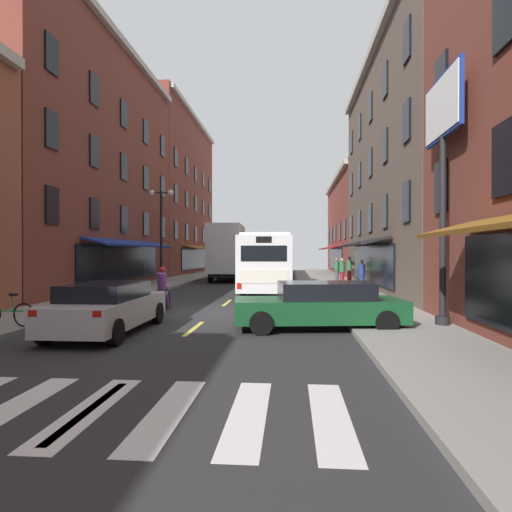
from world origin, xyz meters
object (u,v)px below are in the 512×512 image
object	(u,v)px
sedan_near	(108,307)
bicycle_mid	(102,294)
motorcycle_rider	(163,292)
street_lamp_twin	(161,234)
bicycle_near	(7,313)
pedestrian_rear	(342,271)
pedestrian_far	(337,270)
pedestrian_near	(350,269)
pedestrian_mid	(362,275)
sedan_far	(320,305)
billboard_sign	(443,135)
transit_bus	(270,262)
box_truck	(228,253)
sedan_mid	(241,268)

from	to	relation	value
sedan_near	bicycle_mid	xyz separation A→B (m)	(-2.73, 5.79, -0.20)
motorcycle_rider	street_lamp_twin	world-z (taller)	street_lamp_twin
bicycle_near	pedestrian_rear	size ratio (longest dim) A/B	1.00
pedestrian_far	street_lamp_twin	distance (m)	12.69
motorcycle_rider	bicycle_near	xyz separation A→B (m)	(-3.01, -4.57, -0.21)
pedestrian_far	street_lamp_twin	xyz separation A→B (m)	(-10.62, -6.58, 2.26)
pedestrian_near	pedestrian_mid	world-z (taller)	pedestrian_near
sedan_far	bicycle_mid	bearing A→B (deg)	151.03
motorcycle_rider	bicycle_mid	size ratio (longest dim) A/B	1.21
pedestrian_far	street_lamp_twin	world-z (taller)	street_lamp_twin
pedestrian_far	bicycle_mid	bearing A→B (deg)	141.53
billboard_sign	pedestrian_mid	size ratio (longest dim) A/B	4.31
transit_bus	box_truck	world-z (taller)	box_truck
billboard_sign	bicycle_mid	xyz separation A→B (m)	(-11.96, 4.52, -5.00)
bicycle_near	pedestrian_mid	xyz separation A→B (m)	(11.69, 13.00, 0.47)
pedestrian_rear	bicycle_mid	bearing A→B (deg)	-42.04
motorcycle_rider	sedan_far	bearing A→B (deg)	-31.74
transit_bus	street_lamp_twin	world-z (taller)	street_lamp_twin
sedan_near	motorcycle_rider	size ratio (longest dim) A/B	2.26
box_truck	bicycle_mid	size ratio (longest dim) A/B	4.62
bicycle_near	pedestrian_near	distance (m)	21.06
sedan_mid	box_truck	bearing A→B (deg)	-90.74
bicycle_mid	pedestrian_rear	size ratio (longest dim) A/B	1.01
transit_bus	billboard_sign	bearing A→B (deg)	-66.23
bicycle_mid	street_lamp_twin	size ratio (longest dim) A/B	0.30
billboard_sign	bicycle_near	bearing A→B (deg)	-173.96
sedan_near	motorcycle_rider	world-z (taller)	motorcycle_rider
billboard_sign	transit_bus	world-z (taller)	billboard_sign
box_truck	motorcycle_rider	size ratio (longest dim) A/B	3.82
pedestrian_near	street_lamp_twin	xyz separation A→B (m)	(-11.25, -4.51, 2.16)
pedestrian_near	sedan_near	bearing A→B (deg)	140.32
pedestrian_rear	street_lamp_twin	xyz separation A→B (m)	(-10.62, -3.28, 2.24)
billboard_sign	bicycle_mid	bearing A→B (deg)	159.29
sedan_near	pedestrian_near	distance (m)	19.61
box_truck	pedestrian_mid	xyz separation A→B (m)	(8.80, -9.25, -1.23)
pedestrian_near	street_lamp_twin	bearing A→B (deg)	98.78
box_truck	pedestrian_near	distance (m)	9.99
box_truck	transit_bus	bearing A→B (deg)	-66.45
pedestrian_far	sedan_far	bearing A→B (deg)	172.46
transit_bus	pedestrian_far	bearing A→B (deg)	52.56
bicycle_near	bicycle_mid	xyz separation A→B (m)	(0.13, 5.80, 0.00)
sedan_far	pedestrian_mid	world-z (taller)	pedestrian_mid
sedan_mid	pedestrian_far	bearing A→B (deg)	-53.69
sedan_far	pedestrian_near	bearing A→B (deg)	79.67
sedan_mid	bicycle_mid	size ratio (longest dim) A/B	2.49
pedestrian_rear	transit_bus	bearing A→B (deg)	-56.64
box_truck	pedestrian_far	world-z (taller)	box_truck
bicycle_mid	street_lamp_twin	distance (m)	7.74
sedan_near	pedestrian_far	distance (m)	21.23
bicycle_near	street_lamp_twin	xyz separation A→B (m)	(0.39, 13.04, 2.75)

